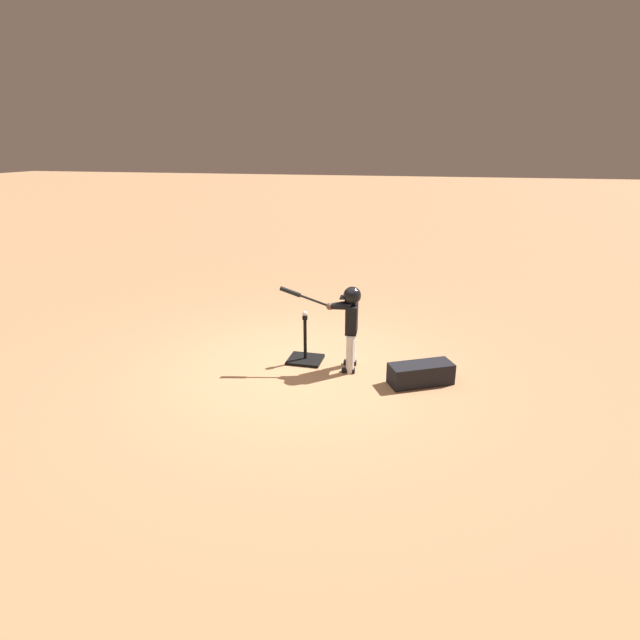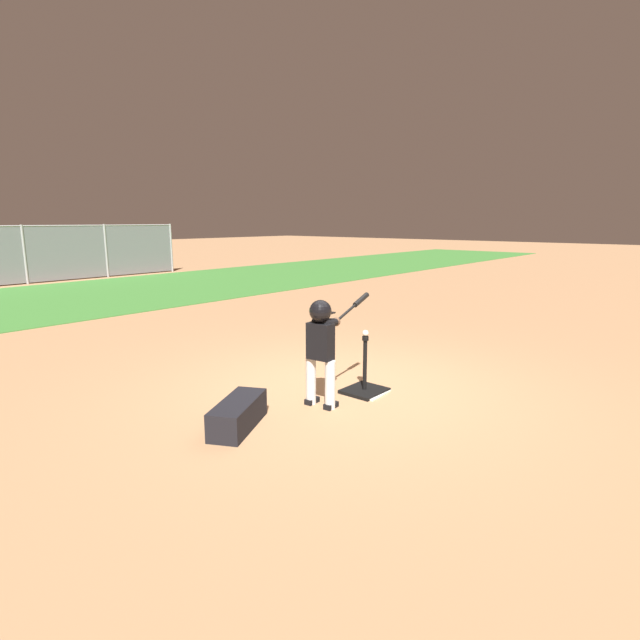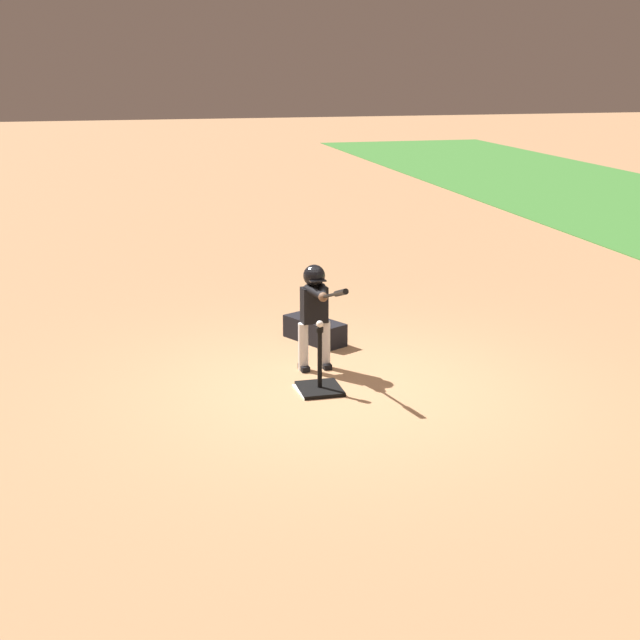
{
  "view_description": "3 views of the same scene",
  "coord_description": "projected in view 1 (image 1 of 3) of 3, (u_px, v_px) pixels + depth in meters",
  "views": [
    {
      "loc": [
        -1.78,
        6.19,
        2.99
      ],
      "look_at": [
        -0.22,
        -0.27,
        0.64
      ],
      "focal_mm": 28.0,
      "sensor_mm": 36.0,
      "label": 1
    },
    {
      "loc": [
        -4.69,
        -3.56,
        2.03
      ],
      "look_at": [
        -0.51,
        0.03,
        0.93
      ],
      "focal_mm": 28.0,
      "sensor_mm": 36.0,
      "label": 2
    },
    {
      "loc": [
        8.5,
        -2.33,
        3.34
      ],
      "look_at": [
        -0.35,
        -0.16,
        0.67
      ],
      "focal_mm": 50.0,
      "sensor_mm": 36.0,
      "label": 3
    }
  ],
  "objects": [
    {
      "name": "ground_plane",
      "position": [
        300.0,
        368.0,
        7.07
      ],
      "size": [
        90.0,
        90.0,
        0.0
      ],
      "primitive_type": "plane",
      "color": "#AD7F56"
    },
    {
      "name": "home_plate",
      "position": [
        305.0,
        359.0,
        7.31
      ],
      "size": [
        0.47,
        0.47,
        0.02
      ],
      "primitive_type": "cube",
      "rotation": [
        0.0,
        0.0,
        0.08
      ],
      "color": "white",
      "rests_on": "ground_plane"
    },
    {
      "name": "batting_tee",
      "position": [
        305.0,
        356.0,
        7.26
      ],
      "size": [
        0.49,
        0.44,
        0.69
      ],
      "color": "black",
      "rests_on": "ground_plane"
    },
    {
      "name": "batter_child",
      "position": [
        349.0,
        317.0,
        6.79
      ],
      "size": [
        1.12,
        0.38,
        1.2
      ],
      "color": "silver",
      "rests_on": "ground_plane"
    },
    {
      "name": "baseball",
      "position": [
        305.0,
        314.0,
        7.05
      ],
      "size": [
        0.07,
        0.07,
        0.07
      ],
      "primitive_type": "sphere",
      "color": "white",
      "rests_on": "batting_tee"
    },
    {
      "name": "equipment_bag",
      "position": [
        421.0,
        374.0,
        6.56
      ],
      "size": [
        0.89,
        0.68,
        0.28
      ],
      "primitive_type": "cube",
      "rotation": [
        0.0,
        0.0,
        0.49
      ],
      "color": "black",
      "rests_on": "ground_plane"
    }
  ]
}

